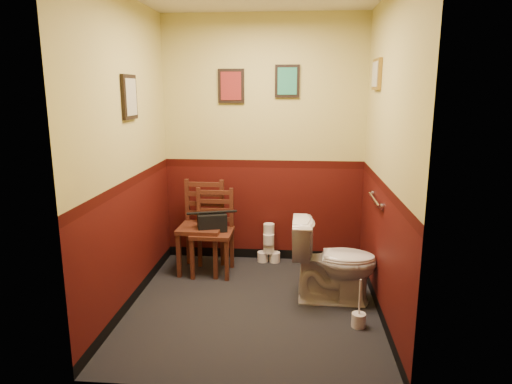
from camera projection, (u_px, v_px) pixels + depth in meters
The scene contains 16 objects.
floor at pixel (254, 305), 4.13m from camera, with size 2.20×2.40×0.00m, color black.
wall_back at pixel (264, 142), 5.00m from camera, with size 2.20×2.70×0.00m, color #400D0A.
wall_front at pixel (234, 188), 2.67m from camera, with size 2.20×2.70×0.00m, color #400D0A.
wall_left at pixel (127, 156), 3.93m from camera, with size 2.40×2.70×0.00m, color #400D0A.
wall_right at pixel (387, 160), 3.74m from camera, with size 2.40×2.70×0.00m, color #400D0A.
grab_bar at pixel (375, 200), 4.08m from camera, with size 0.05×0.56×0.06m.
framed_print_back_a at pixel (231, 86), 4.88m from camera, with size 0.28×0.04×0.36m.
framed_print_back_b at pixel (287, 81), 4.82m from camera, with size 0.26×0.04×0.34m.
framed_print_left at pixel (130, 97), 3.92m from camera, with size 0.04×0.30×0.38m.
framed_print_right at pixel (377, 74), 4.17m from camera, with size 0.04×0.34×0.28m.
toilet at pixel (334, 261), 4.16m from camera, with size 0.43×0.78×0.76m, color white.
toilet_brush at pixel (359, 319), 3.75m from camera, with size 0.12×0.12×0.42m.
chair_left at pixel (202, 227), 4.87m from camera, with size 0.46×0.46×0.97m.
chair_right at pixel (213, 232), 4.81m from camera, with size 0.42×0.42×0.89m.
handbag at pixel (212, 223), 4.74m from camera, with size 0.33×0.23×0.22m.
tp_stack at pixel (269, 246), 5.14m from camera, with size 0.26×0.16×0.45m.
Camera 1 is at (0.36, -3.79, 1.91)m, focal length 32.00 mm.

